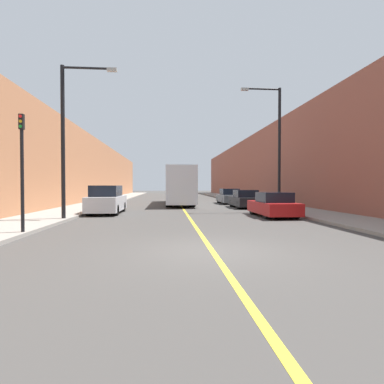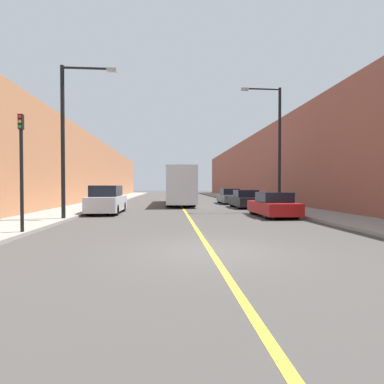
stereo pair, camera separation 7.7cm
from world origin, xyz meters
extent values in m
plane|color=#3F3D3A|center=(0.00, 0.00, 0.00)|extent=(200.00, 200.00, 0.00)
cube|color=gray|center=(-7.99, 30.00, 0.07)|extent=(3.40, 72.00, 0.14)
cube|color=gray|center=(7.99, 30.00, 0.07)|extent=(3.40, 72.00, 0.14)
cube|color=#B2724C|center=(-11.69, 30.00, 3.76)|extent=(4.00, 72.00, 7.51)
cube|color=brown|center=(11.69, 30.00, 4.20)|extent=(4.00, 72.00, 8.41)
cube|color=gold|center=(0.00, 30.00, 0.00)|extent=(0.16, 72.00, 0.01)
cube|color=silver|center=(-0.11, 21.09, 1.89)|extent=(2.51, 12.12, 3.17)
cube|color=black|center=(-0.11, 15.05, 2.44)|extent=(2.14, 0.04, 1.43)
cylinder|color=black|center=(-1.09, 17.33, 0.50)|extent=(0.55, 1.00, 1.00)
cylinder|color=black|center=(0.87, 17.33, 0.50)|extent=(0.55, 1.00, 1.00)
cylinder|color=black|center=(-1.09, 24.84, 0.50)|extent=(0.55, 1.00, 1.00)
cylinder|color=black|center=(0.87, 24.84, 0.50)|extent=(0.55, 1.00, 1.00)
cube|color=silver|center=(-5.19, 11.75, 0.67)|extent=(1.89, 4.74, 0.93)
cube|color=black|center=(-5.19, 11.52, 1.49)|extent=(1.66, 2.60, 0.70)
cube|color=black|center=(-5.19, 9.42, 0.83)|extent=(1.61, 0.04, 0.42)
cylinder|color=black|center=(-5.92, 10.29, 0.34)|extent=(0.42, 0.68, 0.68)
cylinder|color=black|center=(-4.45, 10.29, 0.34)|extent=(0.42, 0.68, 0.68)
cylinder|color=black|center=(-5.92, 13.22, 0.34)|extent=(0.42, 0.68, 0.68)
cylinder|color=black|center=(-4.45, 13.22, 0.34)|extent=(0.42, 0.68, 0.68)
cube|color=maroon|center=(4.97, 8.96, 0.53)|extent=(1.90, 4.37, 0.68)
cube|color=black|center=(4.97, 8.74, 1.16)|extent=(1.67, 1.97, 0.58)
cube|color=black|center=(4.97, 6.81, 0.65)|extent=(1.61, 0.04, 0.31)
cylinder|color=black|center=(4.23, 7.61, 0.31)|extent=(0.42, 0.62, 0.62)
cylinder|color=black|center=(5.71, 7.61, 0.31)|extent=(0.42, 0.62, 0.62)
cylinder|color=black|center=(4.23, 10.32, 0.31)|extent=(0.42, 0.62, 0.62)
cylinder|color=black|center=(5.71, 10.32, 0.31)|extent=(0.42, 0.62, 0.62)
cube|color=black|center=(5.12, 15.97, 0.54)|extent=(1.89, 4.26, 0.70)
cube|color=black|center=(5.12, 15.76, 1.18)|extent=(1.66, 1.92, 0.59)
cube|color=black|center=(5.12, 13.88, 0.66)|extent=(1.61, 0.04, 0.31)
cylinder|color=black|center=(4.39, 14.65, 0.31)|extent=(0.42, 0.62, 0.62)
cylinder|color=black|center=(5.86, 14.65, 0.31)|extent=(0.42, 0.62, 0.62)
cylinder|color=black|center=(4.39, 17.29, 0.31)|extent=(0.42, 0.62, 0.62)
cylinder|color=black|center=(5.86, 17.29, 0.31)|extent=(0.42, 0.62, 0.62)
cube|color=#51565B|center=(4.99, 21.70, 0.55)|extent=(1.86, 4.62, 0.73)
cube|color=black|center=(4.99, 21.47, 1.22)|extent=(1.64, 2.08, 0.62)
cube|color=black|center=(4.99, 19.42, 0.68)|extent=(1.59, 0.04, 0.33)
cylinder|color=black|center=(4.26, 20.27, 0.31)|extent=(0.41, 0.62, 0.62)
cylinder|color=black|center=(5.71, 20.27, 0.31)|extent=(0.41, 0.62, 0.62)
cylinder|color=black|center=(4.26, 23.13, 0.31)|extent=(0.41, 0.62, 0.62)
cylinder|color=black|center=(5.71, 23.13, 0.31)|extent=(0.41, 0.62, 0.62)
cylinder|color=black|center=(-6.59, 7.66, 4.06)|extent=(0.20, 0.20, 7.84)
cylinder|color=black|center=(-5.34, 7.66, 7.88)|extent=(2.49, 0.12, 0.12)
cube|color=#999993|center=(-4.10, 7.66, 7.83)|extent=(0.50, 0.24, 0.16)
cylinder|color=black|center=(6.59, 12.19, 4.39)|extent=(0.20, 0.20, 8.50)
cylinder|color=black|center=(5.34, 12.19, 8.54)|extent=(2.49, 0.12, 0.12)
cube|color=#999993|center=(4.10, 12.19, 8.49)|extent=(0.50, 0.24, 0.16)
cylinder|color=black|center=(-6.49, 3.07, 2.00)|extent=(0.12, 0.12, 3.72)
cube|color=black|center=(-6.49, 3.07, 4.13)|extent=(0.16, 0.16, 0.55)
cylinder|color=red|center=(-6.49, 2.98, 4.31)|extent=(0.11, 0.02, 0.11)
cylinder|color=gold|center=(-6.49, 2.98, 4.13)|extent=(0.11, 0.02, 0.11)
cylinder|color=green|center=(-6.49, 2.98, 3.95)|extent=(0.11, 0.02, 0.11)
camera|label=1|loc=(-1.25, -8.24, 1.82)|focal=28.00mm
camera|label=2|loc=(-1.17, -8.24, 1.82)|focal=28.00mm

